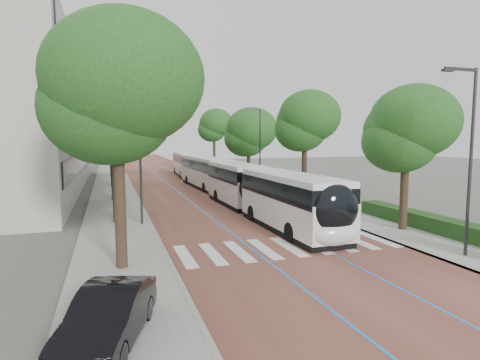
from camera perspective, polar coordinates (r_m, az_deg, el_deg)
name	(u,v)px	position (r m, az deg, el deg)	size (l,w,h in m)	color
ground	(294,253)	(18.69, 7.63, -10.25)	(160.00, 160.00, 0.00)	#51544C
road	(168,175)	(56.91, -10.17, 0.69)	(11.00, 140.00, 0.02)	brown
sidewalk_left	(112,176)	(56.36, -17.74, 0.50)	(4.00, 140.00, 0.12)	gray
sidewalk_right	(220,173)	(58.42, -2.87, 0.97)	(4.00, 140.00, 0.12)	gray
kerb_left	(127,176)	(56.41, -15.81, 0.56)	(0.20, 140.00, 0.14)	gray
kerb_right	(207,174)	(57.95, -4.68, 0.91)	(0.20, 140.00, 0.14)	gray
zebra_crossing	(288,246)	(19.63, 6.88, -9.37)	(10.55, 3.60, 0.01)	silver
lane_line_left	(157,175)	(56.71, -11.77, 0.66)	(0.12, 126.00, 0.01)	blue
lane_line_right	(180,175)	(57.15, -8.58, 0.76)	(0.12, 126.00, 0.01)	blue
hedge	(451,228)	(23.88, 27.84, -6.04)	(1.20, 14.00, 0.80)	#173E15
streetlight_near	(468,147)	(19.55, 29.71, 4.05)	(1.82, 0.20, 8.00)	#2B2B2D
streetlight_far	(258,142)	(40.79, 2.63, 5.47)	(1.82, 0.20, 8.00)	#2B2B2D
lamp_post_left	(140,157)	(24.21, -14.00, 3.24)	(0.14, 0.14, 8.00)	#2B2B2D
trees_left	(111,120)	(43.15, -17.87, 8.08)	(6.46, 61.00, 10.20)	black
trees_right	(263,130)	(42.67, 3.24, 7.13)	(5.95, 46.94, 9.07)	black
lead_bus	(264,193)	(26.16, 3.50, -1.87)	(2.89, 18.44, 3.20)	black
bus_queued_0	(207,173)	(41.53, -4.68, 1.05)	(2.94, 12.48, 3.20)	silver
bus_queued_1	(187,164)	(55.15, -7.60, 2.25)	(3.25, 12.52, 3.20)	silver
parked_car	(109,316)	(10.99, -18.17, -17.92)	(1.49, 4.26, 1.40)	black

